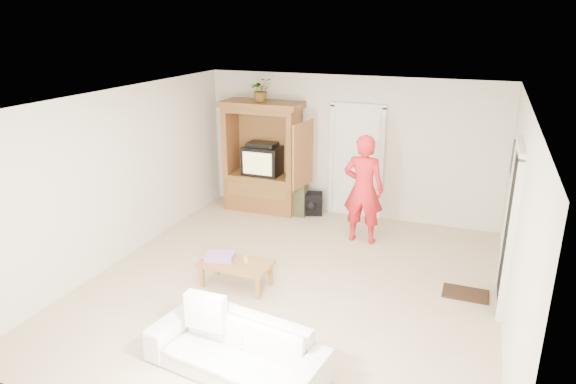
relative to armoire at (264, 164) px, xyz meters
name	(u,v)px	position (x,y,z in m)	size (l,w,h in m)	color
floor	(291,284)	(1.58, -2.66, -0.91)	(6.00, 6.00, 0.00)	tan
ceiling	(292,99)	(1.58, -2.66, 1.69)	(6.00, 6.00, 0.00)	white
wall_back	(349,147)	(1.58, 0.34, 0.39)	(5.50, 5.50, 0.00)	silver
wall_front	(160,312)	(1.58, -5.66, 0.39)	(5.50, 5.50, 0.00)	silver
wall_left	(121,176)	(-1.17, -2.66, 0.39)	(6.00, 6.00, 0.00)	silver
wall_right	(516,226)	(4.33, -2.66, 0.39)	(6.00, 6.00, 0.00)	silver
armoire	(264,164)	(0.00, 0.00, 0.00)	(1.82, 1.14, 2.10)	brown
door_back	(356,163)	(1.73, 0.31, 0.11)	(0.85, 0.05, 2.04)	white
doorway_right	(510,229)	(4.30, -2.06, 0.11)	(0.05, 0.90, 2.04)	black
framed_picture	(514,160)	(4.31, -0.76, 0.69)	(0.03, 0.60, 0.48)	black
doormat	(465,294)	(3.88, -2.06, -0.90)	(0.60, 0.40, 0.02)	#382316
plant	(261,90)	(-0.02, -0.03, 1.41)	(0.39, 0.34, 0.43)	#4C7238
man	(363,189)	(2.13, -0.82, 0.00)	(0.66, 0.44, 1.82)	red
sofa	(236,349)	(1.70, -4.62, -0.63)	(1.92, 0.75, 0.56)	silver
coffee_table	(236,265)	(0.88, -2.97, -0.59)	(0.99, 0.55, 0.36)	#9E6E36
towel	(220,256)	(0.63, -2.97, -0.50)	(0.38, 0.28, 0.08)	#FF54B0
candle	(246,259)	(1.01, -2.92, -0.49)	(0.08, 0.08, 0.10)	tan
backpack_black	(313,204)	(1.00, -0.01, -0.69)	(0.36, 0.21, 0.44)	black
backpack_olive	(297,196)	(0.70, -0.08, -0.54)	(0.38, 0.28, 0.73)	#47442B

